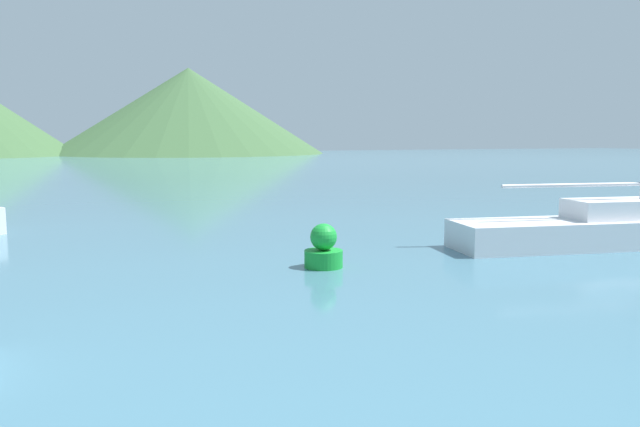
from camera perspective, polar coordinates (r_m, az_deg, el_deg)
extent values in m
cube|color=silver|center=(18.19, 25.55, -1.53)|extent=(9.16, 3.40, 0.72)
cube|color=silver|center=(18.12, 25.65, 0.38)|extent=(2.88, 1.73, 0.50)
cylinder|color=#BCBCC1|center=(17.27, 22.22, 2.42)|extent=(3.99, 0.83, 0.10)
cylinder|color=green|center=(13.72, 0.33, -4.16)|extent=(0.84, 0.84, 0.38)
sphere|color=green|center=(13.64, 0.33, -2.15)|extent=(0.59, 0.59, 0.59)
cone|color=#3D6038|center=(109.17, -11.87, 9.17)|extent=(45.35, 45.35, 14.34)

